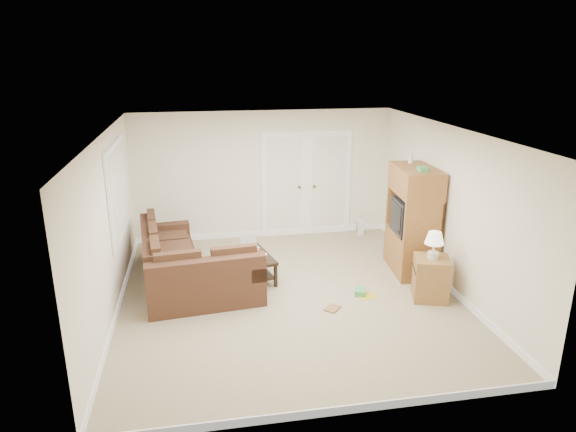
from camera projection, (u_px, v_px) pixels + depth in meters
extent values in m
plane|color=tan|center=(289.00, 296.00, 7.81)|extent=(5.50, 5.50, 0.00)
cube|color=white|center=(289.00, 131.00, 7.05)|extent=(5.00, 5.50, 0.02)
cube|color=white|center=(109.00, 228.00, 7.01)|extent=(0.02, 5.50, 2.50)
cube|color=white|center=(449.00, 209.00, 7.85)|extent=(0.02, 5.50, 2.50)
cube|color=white|center=(264.00, 175.00, 10.01)|extent=(5.00, 0.02, 2.50)
cube|color=white|center=(340.00, 305.00, 4.85)|extent=(5.00, 0.02, 2.50)
cube|color=silver|center=(284.00, 186.00, 10.12)|extent=(0.90, 0.04, 2.13)
cube|color=silver|center=(328.00, 184.00, 10.27)|extent=(0.90, 0.04, 2.13)
cube|color=white|center=(284.00, 184.00, 10.08)|extent=(0.68, 0.02, 1.80)
cube|color=white|center=(329.00, 182.00, 10.23)|extent=(0.68, 0.02, 1.80)
cube|color=silver|center=(119.00, 188.00, 7.86)|extent=(0.04, 1.92, 1.42)
cube|color=white|center=(120.00, 188.00, 7.87)|extent=(0.02, 1.74, 1.24)
cube|color=#4A2B1C|center=(171.00, 265.00, 8.45)|extent=(1.07, 2.23, 0.39)
cube|color=#4A2B1C|center=(149.00, 244.00, 8.25)|extent=(0.46, 2.16, 0.40)
cube|color=#4A2B1C|center=(166.00, 229.00, 9.24)|extent=(0.86, 0.32, 0.21)
cube|color=#4E311F|center=(174.00, 250.00, 8.40)|extent=(0.78, 2.11, 0.11)
cube|color=#4A2B1C|center=(205.00, 289.00, 7.58)|extent=(1.77, 1.02, 0.39)
cube|color=#4A2B1C|center=(207.00, 273.00, 7.18)|extent=(1.70, 0.41, 0.40)
cube|color=#4A2B1C|center=(253.00, 265.00, 7.69)|extent=(0.32, 0.86, 0.21)
cube|color=#4E311F|center=(204.00, 271.00, 7.57)|extent=(1.64, 0.73, 0.11)
cube|color=black|center=(253.00, 258.00, 7.65)|extent=(0.38, 0.78, 0.03)
cube|color=#B42B13|center=(250.00, 252.00, 7.84)|extent=(0.31, 0.14, 0.02)
cube|color=black|center=(252.00, 255.00, 8.33)|extent=(0.72, 1.10, 0.05)
cube|color=black|center=(253.00, 270.00, 8.40)|extent=(0.63, 1.01, 0.03)
cylinder|color=white|center=(248.00, 252.00, 8.22)|extent=(0.08, 0.08, 0.15)
cylinder|color=#B42B13|center=(248.00, 244.00, 8.18)|extent=(0.01, 0.01, 0.13)
cube|color=#3859B8|center=(259.00, 257.00, 8.07)|extent=(0.22, 0.15, 0.08)
cube|color=white|center=(254.00, 256.00, 8.24)|extent=(0.45, 0.61, 0.00)
cube|color=brown|center=(410.00, 251.00, 8.65)|extent=(0.72, 1.17, 0.67)
cube|color=brown|center=(416.00, 181.00, 8.28)|extent=(0.72, 1.17, 0.45)
cube|color=black|center=(412.00, 217.00, 8.46)|extent=(0.60, 0.72, 0.56)
cube|color=black|center=(396.00, 216.00, 8.43)|extent=(0.07, 0.58, 0.45)
cube|color=#469A51|center=(423.00, 169.00, 7.93)|extent=(0.15, 0.21, 0.07)
cylinder|color=white|center=(411.00, 159.00, 8.50)|extent=(0.08, 0.08, 0.13)
cube|color=olive|center=(431.00, 278.00, 7.64)|extent=(0.63, 0.63, 0.65)
cylinder|color=beige|center=(433.00, 255.00, 7.53)|extent=(0.16, 0.16, 0.10)
cylinder|color=beige|center=(434.00, 247.00, 7.49)|extent=(0.03, 0.03, 0.14)
cone|color=white|center=(435.00, 238.00, 7.45)|extent=(0.28, 0.28, 0.18)
cube|color=white|center=(360.00, 228.00, 10.39)|extent=(0.12, 0.10, 0.30)
cube|color=gold|center=(367.00, 296.00, 7.80)|extent=(0.33, 0.28, 0.01)
cube|color=#469A51|center=(360.00, 292.00, 7.85)|extent=(0.22, 0.25, 0.08)
imported|color=brown|center=(327.00, 307.00, 7.45)|extent=(0.29, 0.30, 0.02)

